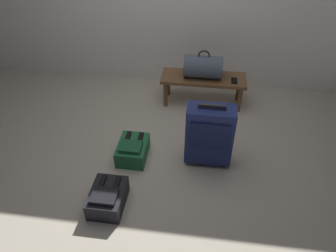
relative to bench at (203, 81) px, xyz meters
name	(u,v)px	position (x,y,z in m)	size (l,w,h in m)	color
ground_plane	(157,158)	(-0.40, -1.06, -0.31)	(6.60, 6.60, 0.00)	#B2A893
bench	(203,81)	(0.00, 0.00, 0.00)	(1.00, 0.36, 0.36)	brown
duffel_bag_slate	(203,67)	(-0.02, 0.00, 0.19)	(0.44, 0.26, 0.34)	#475160
cell_phone	(234,81)	(0.36, -0.05, 0.06)	(0.07, 0.14, 0.01)	black
suitcase_upright_navy	(209,134)	(0.10, -1.04, 0.04)	(0.44, 0.24, 0.68)	navy
backpack_green	(133,150)	(-0.64, -1.07, -0.21)	(0.28, 0.38, 0.21)	#1E6038
backpack_dark	(108,197)	(-0.71, -1.68, -0.21)	(0.28, 0.38, 0.21)	black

